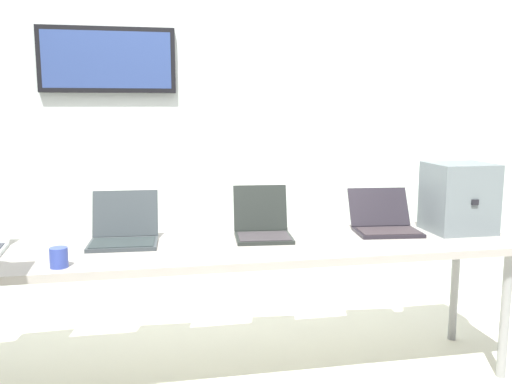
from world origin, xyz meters
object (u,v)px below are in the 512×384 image
Objects in this scene: laptop_station_3 at (384,222)px; laptop_station_1 at (124,232)px; equipment_box at (459,198)px; coffee_mug at (59,258)px; laptop_station_2 at (262,226)px; workbench at (231,254)px.

laptop_station_1 is at bearing 179.58° from laptop_station_3.
coffee_mug is (-2.16, -0.31, -0.15)m from equipment_box.
equipment_box is 2.19m from coffee_mug.
laptop_station_1 reaches higher than coffee_mug.
laptop_station_2 is 1.09m from coffee_mug.
laptop_station_2 is 4.08× the size of coffee_mug.
laptop_station_1 is 4.03× the size of coffee_mug.
equipment_box is 0.45m from laptop_station_3.
workbench is 0.27m from laptop_station_2.
coffee_mug is (-1.02, -0.40, -0.02)m from laptop_station_2.
workbench is at bearing 16.91° from coffee_mug.
equipment_box reaches higher than laptop_station_3.
laptop_station_1 is at bearing 179.50° from laptop_station_2.
equipment_box is at bearing 2.74° from workbench.
laptop_station_1 is at bearing 164.59° from workbench.
equipment_box reaches higher than coffee_mug.
laptop_station_2 reaches higher than workbench.
laptop_station_2 is 0.93× the size of laptop_station_3.
workbench is 0.94m from laptop_station_3.
equipment_box is (1.34, 0.06, 0.25)m from workbench.
laptop_station_1 is (-0.55, 0.15, 0.11)m from workbench.
laptop_station_2 is (0.20, 0.15, 0.11)m from workbench.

